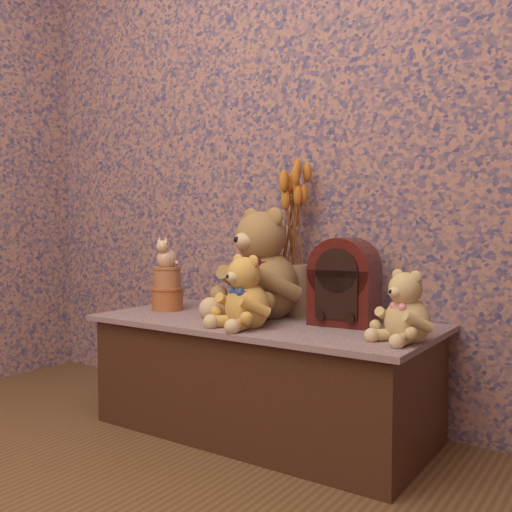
% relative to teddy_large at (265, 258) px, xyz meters
% --- Properties ---
extents(display_shelf, '(1.27, 0.60, 0.42)m').
position_rel_teddy_large_xyz_m(display_shelf, '(0.04, -0.07, -0.44)').
color(display_shelf, '#375071').
rests_on(display_shelf, ground).
extents(teddy_large, '(0.46, 0.51, 0.45)m').
position_rel_teddy_large_xyz_m(teddy_large, '(0.00, 0.00, 0.00)').
color(teddy_large, olive).
rests_on(teddy_large, display_shelf).
extents(teddy_medium, '(0.28, 0.31, 0.27)m').
position_rel_teddy_large_xyz_m(teddy_medium, '(0.07, -0.22, -0.09)').
color(teddy_medium, '#BF8A35').
rests_on(teddy_medium, display_shelf).
extents(teddy_small, '(0.26, 0.28, 0.23)m').
position_rel_teddy_large_xyz_m(teddy_small, '(0.62, -0.15, -0.11)').
color(teddy_small, tan).
rests_on(teddy_small, display_shelf).
extents(cathedral_radio, '(0.24, 0.18, 0.31)m').
position_rel_teddy_large_xyz_m(cathedral_radio, '(0.33, 0.01, -0.07)').
color(cathedral_radio, '#3D100B').
rests_on(cathedral_radio, display_shelf).
extents(ceramic_vase, '(0.13, 0.13, 0.20)m').
position_rel_teddy_large_xyz_m(ceramic_vase, '(0.07, 0.10, -0.13)').
color(ceramic_vase, tan).
rests_on(ceramic_vase, display_shelf).
extents(dried_stalks, '(0.29, 0.29, 0.47)m').
position_rel_teddy_large_xyz_m(dried_stalks, '(0.07, 0.10, 0.21)').
color(dried_stalks, '#C36A1F').
rests_on(dried_stalks, ceramic_vase).
extents(biscuit_tin_lower, '(0.15, 0.15, 0.09)m').
position_rel_teddy_large_xyz_m(biscuit_tin_lower, '(-0.42, -0.09, -0.18)').
color(biscuit_tin_lower, '#C28739').
rests_on(biscuit_tin_lower, display_shelf).
extents(biscuit_tin_upper, '(0.15, 0.15, 0.09)m').
position_rel_teddy_large_xyz_m(biscuit_tin_upper, '(-0.42, -0.09, -0.09)').
color(biscuit_tin_upper, tan).
rests_on(biscuit_tin_upper, biscuit_tin_lower).
extents(cat_figurine, '(0.10, 0.11, 0.13)m').
position_rel_teddy_large_xyz_m(cat_figurine, '(-0.42, -0.09, 0.02)').
color(cat_figurine, silver).
rests_on(cat_figurine, biscuit_tin_upper).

